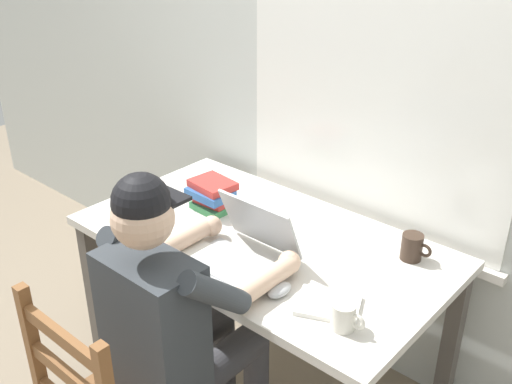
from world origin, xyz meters
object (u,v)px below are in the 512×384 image
Objects in this scene: desk at (262,258)px; computer_mouse at (279,290)px; laptop at (242,250)px; coffee_mug_dark at (412,247)px; coffee_mug_white at (344,316)px; seated_person at (178,315)px; book_stack_main at (213,195)px.

desk is 0.39m from computer_mouse.
laptop is 2.85× the size of coffee_mug_dark.
coffee_mug_white is (0.26, -0.00, 0.03)m from computer_mouse.
seated_person is 0.64m from book_stack_main.
coffee_mug_white is 0.59× the size of book_stack_main.
seated_person is 12.44× the size of computer_mouse.
coffee_mug_dark is (0.51, 0.24, 0.14)m from desk.
book_stack_main reaches higher than computer_mouse.
laptop is 0.61m from coffee_mug_dark.
coffee_mug_dark is (0.46, 0.72, 0.12)m from seated_person.
computer_mouse is at bearing 178.97° from coffee_mug_white.
coffee_mug_white is (0.50, 0.24, 0.11)m from seated_person.
laptop is 3.30× the size of computer_mouse.
computer_mouse is at bearing -115.01° from coffee_mug_dark.
book_stack_main is at bearing 154.50° from computer_mouse.
coffee_mug_dark is 0.84m from book_stack_main.
desk is 0.58m from coffee_mug_dark.
coffee_mug_white is at bearing 25.42° from seated_person.
book_stack_main is (-0.35, 0.52, 0.14)m from seated_person.
coffee_mug_white is at bearing -86.30° from coffee_mug_dark.
laptop is (0.02, 0.30, 0.12)m from seated_person.
coffee_mug_dark reaches higher than coffee_mug_white.
coffee_mug_dark is (0.45, 0.42, -0.00)m from laptop.
seated_person is at bearing -56.00° from book_stack_main.
coffee_mug_dark is at bearing 13.81° from book_stack_main.
seated_person is 10.76× the size of coffee_mug_dark.
book_stack_main is (-0.37, 0.22, 0.01)m from laptop.
coffee_mug_white is (0.48, -0.07, -0.01)m from laptop.
coffee_mug_dark is (0.23, 0.48, 0.03)m from computer_mouse.
coffee_mug_white is at bearing -18.68° from book_stack_main.
book_stack_main reaches higher than coffee_mug_dark.
seated_person is at bearing -122.70° from coffee_mug_dark.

